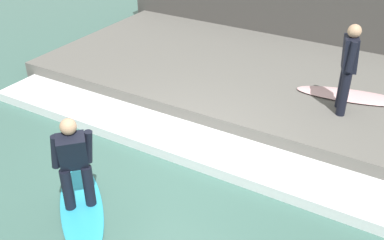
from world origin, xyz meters
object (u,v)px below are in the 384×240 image
object	(u,v)px
surfer_riding	(74,160)
surfer_waiting_near	(348,64)
surfboard_riding	(81,207)
surfboard_waiting_near	(352,96)

from	to	relation	value
surfer_riding	surfer_waiting_near	distance (m)	4.66
surfboard_riding	surfer_riding	distance (m)	0.81
surfer_riding	surfboard_waiting_near	xyz separation A→B (m)	(4.53, -2.56, -0.41)
surfboard_riding	surfboard_waiting_near	distance (m)	5.22
surfer_waiting_near	surfboard_waiting_near	size ratio (longest dim) A/B	0.75
surfer_riding	surfboard_waiting_near	bearing A→B (deg)	-29.49
surfboard_riding	surfer_waiting_near	bearing A→B (deg)	-32.57
surfer_riding	surfboard_waiting_near	world-z (taller)	surfer_riding
surfboard_waiting_near	surfboard_riding	bearing A→B (deg)	150.51
surfboard_riding	surfer_riding	world-z (taller)	surfer_riding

